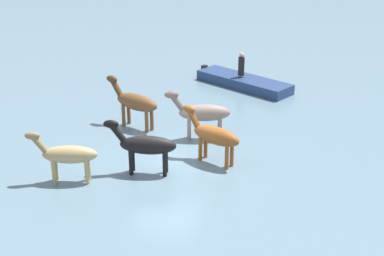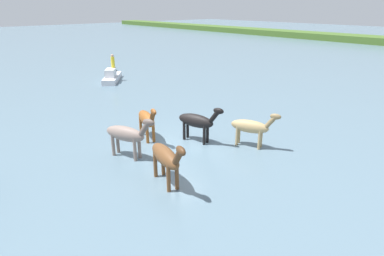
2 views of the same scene
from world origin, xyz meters
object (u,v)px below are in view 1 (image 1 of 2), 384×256
object	(u,v)px
horse_dun_straggler	(214,135)
boat_launch_far	(243,83)
horse_mid_herd	(67,155)
horse_gray_outer	(135,102)
person_boatman_standing	(241,65)
horse_dark_mare	(145,145)
horse_chestnut_trailing	(202,113)

from	to	relation	value
horse_dun_straggler	boat_launch_far	distance (m)	8.99
horse_mid_herd	horse_dun_straggler	bearing A→B (deg)	-163.19
horse_mid_herd	horse_gray_outer	xyz separation A→B (m)	(0.09, -5.15, 0.12)
horse_gray_outer	person_boatman_standing	world-z (taller)	horse_gray_outer
horse_dark_mare	horse_gray_outer	world-z (taller)	horse_gray_outer
horse_dun_straggler	horse_gray_outer	bearing A→B (deg)	-8.07
horse_dark_mare	horse_mid_herd	bearing A→B (deg)	19.50
horse_dun_straggler	boat_launch_far	xyz separation A→B (m)	(1.54, -8.81, -0.90)
horse_dark_mare	horse_dun_straggler	bearing A→B (deg)	-154.21
horse_chestnut_trailing	person_boatman_standing	xyz separation A→B (m)	(0.51, -6.95, 0.04)
horse_chestnut_trailing	horse_dun_straggler	size ratio (longest dim) A/B	1.02
horse_gray_outer	boat_launch_far	distance (m)	7.44
horse_dun_straggler	person_boatman_standing	distance (m)	8.94
horse_mid_herd	person_boatman_standing	world-z (taller)	horse_mid_herd
person_boatman_standing	boat_launch_far	bearing A→B (deg)	-166.45
horse_chestnut_trailing	boat_launch_far	world-z (taller)	horse_chestnut_trailing
horse_gray_outer	boat_launch_far	size ratio (longest dim) A/B	0.50
horse_gray_outer	boat_launch_far	xyz separation A→B (m)	(-2.62, -6.89, -0.96)
horse_dun_straggler	boat_launch_far	world-z (taller)	horse_dun_straggler
horse_dark_mare	person_boatman_standing	size ratio (longest dim) A/B	2.13
horse_gray_outer	horse_dun_straggler	xyz separation A→B (m)	(-4.16, 1.92, -0.06)
horse_dark_mare	horse_gray_outer	bearing A→B (deg)	-73.98
boat_launch_far	horse_gray_outer	bearing A→B (deg)	-89.65
horse_dun_straggler	horse_mid_herd	bearing A→B (deg)	55.09
horse_mid_herd	person_boatman_standing	distance (m)	12.26
horse_gray_outer	person_boatman_standing	bearing A→B (deg)	-97.40
horse_mid_herd	horse_dark_mare	xyz separation A→B (m)	(-2.16, -1.53, 0.07)
person_boatman_standing	horse_dark_mare	bearing A→B (deg)	88.66
horse_dark_mare	boat_launch_far	size ratio (longest dim) A/B	0.47
horse_chestnut_trailing	horse_dark_mare	world-z (taller)	horse_chestnut_trailing
horse_mid_herd	horse_chestnut_trailing	bearing A→B (deg)	-141.56
horse_chestnut_trailing	horse_dun_straggler	xyz separation A→B (m)	(-1.16, 1.83, -0.04)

